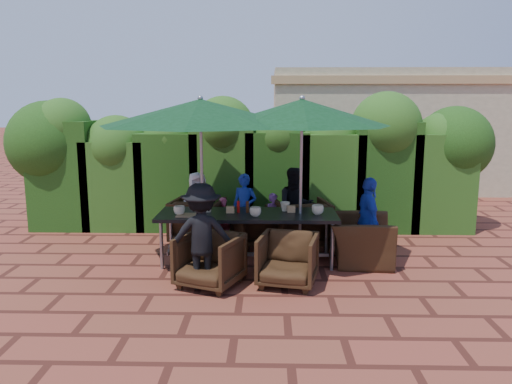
{
  "coord_description": "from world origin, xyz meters",
  "views": [
    {
      "loc": [
        0.34,
        -6.97,
        2.37
      ],
      "look_at": [
        0.16,
        0.4,
        1.03
      ],
      "focal_mm": 35.0,
      "sensor_mm": 36.0,
      "label": 1
    }
  ],
  "objects_px": {
    "umbrella_right": "(302,113)",
    "chair_far_left": "(198,218)",
    "chair_far_mid": "(255,225)",
    "chair_far_right": "(302,221)",
    "chair_near_left": "(209,258)",
    "chair_end_right": "(360,232)",
    "chair_near_right": "(288,257)",
    "umbrella_left": "(201,113)",
    "dining_table": "(247,218)"
  },
  "relations": [
    {
      "from": "dining_table",
      "to": "chair_far_mid",
      "type": "relative_size",
      "value": 3.77
    },
    {
      "from": "chair_end_right",
      "to": "umbrella_right",
      "type": "bearing_deg",
      "value": 97.39
    },
    {
      "from": "umbrella_left",
      "to": "chair_far_right",
      "type": "bearing_deg",
      "value": 30.81
    },
    {
      "from": "chair_near_left",
      "to": "chair_far_right",
      "type": "bearing_deg",
      "value": 77.05
    },
    {
      "from": "chair_far_right",
      "to": "chair_end_right",
      "type": "height_order",
      "value": "chair_end_right"
    },
    {
      "from": "umbrella_left",
      "to": "dining_table",
      "type": "bearing_deg",
      "value": 4.27
    },
    {
      "from": "umbrella_left",
      "to": "chair_end_right",
      "type": "bearing_deg",
      "value": 2.41
    },
    {
      "from": "chair_far_right",
      "to": "chair_near_left",
      "type": "relative_size",
      "value": 1.13
    },
    {
      "from": "chair_far_right",
      "to": "chair_near_left",
      "type": "bearing_deg",
      "value": 44.02
    },
    {
      "from": "umbrella_left",
      "to": "chair_near_left",
      "type": "height_order",
      "value": "umbrella_left"
    },
    {
      "from": "chair_end_right",
      "to": "chair_far_mid",
      "type": "bearing_deg",
      "value": 66.27
    },
    {
      "from": "umbrella_right",
      "to": "chair_far_right",
      "type": "relative_size",
      "value": 2.96
    },
    {
      "from": "umbrella_right",
      "to": "chair_far_left",
      "type": "height_order",
      "value": "umbrella_right"
    },
    {
      "from": "chair_near_left",
      "to": "dining_table",
      "type": "bearing_deg",
      "value": 88.14
    },
    {
      "from": "dining_table",
      "to": "umbrella_right",
      "type": "distance_m",
      "value": 1.72
    },
    {
      "from": "chair_far_left",
      "to": "umbrella_left",
      "type": "bearing_deg",
      "value": 111.46
    },
    {
      "from": "chair_far_left",
      "to": "chair_far_mid",
      "type": "height_order",
      "value": "chair_far_left"
    },
    {
      "from": "chair_far_mid",
      "to": "chair_far_right",
      "type": "relative_size",
      "value": 0.81
    },
    {
      "from": "chair_far_left",
      "to": "chair_far_right",
      "type": "xyz_separation_m",
      "value": [
        1.76,
        -0.18,
        0.01
      ]
    },
    {
      "from": "umbrella_right",
      "to": "chair_far_mid",
      "type": "height_order",
      "value": "umbrella_right"
    },
    {
      "from": "dining_table",
      "to": "umbrella_left",
      "type": "xyz_separation_m",
      "value": [
        -0.66,
        -0.05,
        1.54
      ]
    },
    {
      "from": "chair_far_right",
      "to": "chair_near_left",
      "type": "xyz_separation_m",
      "value": [
        -1.32,
        -1.87,
        -0.05
      ]
    },
    {
      "from": "umbrella_left",
      "to": "chair_far_right",
      "type": "relative_size",
      "value": 3.41
    },
    {
      "from": "chair_near_left",
      "to": "chair_near_right",
      "type": "height_order",
      "value": "chair_near_left"
    },
    {
      "from": "chair_end_right",
      "to": "chair_near_left",
      "type": "bearing_deg",
      "value": 121.18
    },
    {
      "from": "dining_table",
      "to": "chair_near_left",
      "type": "height_order",
      "value": "chair_near_left"
    },
    {
      "from": "chair_far_mid",
      "to": "chair_end_right",
      "type": "relative_size",
      "value": 0.67
    },
    {
      "from": "chair_far_mid",
      "to": "chair_near_left",
      "type": "bearing_deg",
      "value": 52.82
    },
    {
      "from": "chair_far_left",
      "to": "chair_far_mid",
      "type": "relative_size",
      "value": 1.21
    },
    {
      "from": "umbrella_right",
      "to": "chair_near_left",
      "type": "xyz_separation_m",
      "value": [
        -1.23,
        -1.01,
        -1.83
      ]
    },
    {
      "from": "chair_far_mid",
      "to": "chair_near_left",
      "type": "relative_size",
      "value": 0.92
    },
    {
      "from": "chair_far_left",
      "to": "chair_end_right",
      "type": "height_order",
      "value": "chair_end_right"
    },
    {
      "from": "dining_table",
      "to": "chair_near_right",
      "type": "relative_size",
      "value": 3.52
    },
    {
      "from": "dining_table",
      "to": "umbrella_right",
      "type": "xyz_separation_m",
      "value": [
        0.78,
        0.01,
        1.54
      ]
    },
    {
      "from": "umbrella_right",
      "to": "chair_near_left",
      "type": "height_order",
      "value": "umbrella_right"
    },
    {
      "from": "chair_far_left",
      "to": "chair_near_right",
      "type": "xyz_separation_m",
      "value": [
        1.45,
        -1.98,
        -0.05
      ]
    },
    {
      "from": "umbrella_right",
      "to": "chair_end_right",
      "type": "bearing_deg",
      "value": 2.49
    },
    {
      "from": "umbrella_right",
      "to": "chair_near_left",
      "type": "bearing_deg",
      "value": -140.57
    },
    {
      "from": "umbrella_right",
      "to": "chair_far_mid",
      "type": "distance_m",
      "value": 2.18
    },
    {
      "from": "chair_far_right",
      "to": "umbrella_left",
      "type": "bearing_deg",
      "value": 20.15
    },
    {
      "from": "umbrella_left",
      "to": "umbrella_right",
      "type": "bearing_deg",
      "value": 2.36
    },
    {
      "from": "umbrella_left",
      "to": "chair_near_left",
      "type": "distance_m",
      "value": 2.08
    },
    {
      "from": "umbrella_right",
      "to": "chair_near_left",
      "type": "relative_size",
      "value": 3.35
    },
    {
      "from": "chair_far_left",
      "to": "chair_far_mid",
      "type": "xyz_separation_m",
      "value": [
        0.98,
        -0.13,
        -0.07
      ]
    },
    {
      "from": "chair_far_right",
      "to": "chair_near_right",
      "type": "xyz_separation_m",
      "value": [
        -0.31,
        -1.8,
        -0.06
      ]
    },
    {
      "from": "chair_far_mid",
      "to": "chair_far_right",
      "type": "height_order",
      "value": "chair_far_right"
    },
    {
      "from": "chair_end_right",
      "to": "chair_near_right",
      "type": "bearing_deg",
      "value": 136.34
    },
    {
      "from": "dining_table",
      "to": "umbrella_right",
      "type": "bearing_deg",
      "value": 0.74
    },
    {
      "from": "umbrella_right",
      "to": "chair_near_right",
      "type": "relative_size",
      "value": 3.4
    },
    {
      "from": "chair_near_right",
      "to": "chair_end_right",
      "type": "distance_m",
      "value": 1.49
    }
  ]
}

